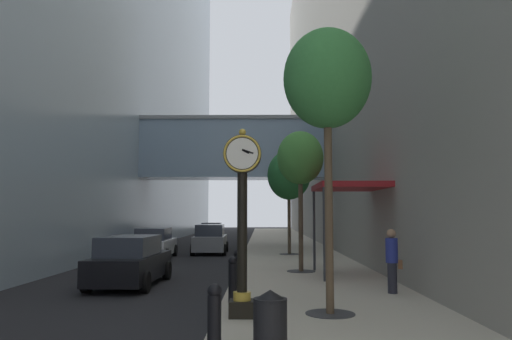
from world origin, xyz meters
TOP-DOWN VIEW (x-y plane):
  - ground_plane at (0.00, 27.00)m, footprint 110.00×110.00m
  - sidewalk_right at (2.71, 30.00)m, footprint 5.42×80.00m
  - building_block_right at (9.92, 30.00)m, footprint 9.00×80.00m
  - street_clock at (0.59, 6.95)m, footprint 0.84×0.55m
  - bollard_nearest at (0.29, 3.84)m, footprint 0.23×0.23m
  - bollard_third at (0.29, 8.64)m, footprint 0.23×0.23m
  - bollard_fourth at (0.29, 11.04)m, footprint 0.23×0.23m
  - street_tree_near at (2.54, 7.27)m, footprint 2.02×2.02m
  - street_tree_mid_near at (2.54, 15.34)m, footprint 1.82×1.82m
  - street_tree_mid_far at (2.54, 23.40)m, footprint 2.39×2.39m
  - trash_bin at (1.15, 3.83)m, footprint 0.53×0.53m
  - pedestrian_walking at (4.68, 10.14)m, footprint 0.50×0.40m
  - storefront_awning at (4.18, 14.16)m, footprint 2.40×3.60m
  - car_blue_near at (-3.24, 38.49)m, footprint 2.14×4.50m
  - car_black_mid at (-3.29, 12.44)m, footprint 2.05×4.57m
  - car_white_far at (-4.61, 22.09)m, footprint 2.02×4.41m
  - car_grey_trailing at (-2.02, 25.39)m, footprint 2.07×4.16m

SIDE VIEW (x-z plane):
  - ground_plane at x=0.00m, z-range 0.00..0.00m
  - sidewalk_right at x=2.71m, z-range 0.00..0.14m
  - trash_bin at x=1.15m, z-range 0.15..1.20m
  - bollard_nearest at x=0.29m, z-range 0.17..1.30m
  - bollard_third at x=0.29m, z-range 0.17..1.30m
  - bollard_fourth at x=0.29m, z-range 0.17..1.30m
  - car_blue_near at x=-3.24m, z-range -0.02..1.57m
  - car_white_far at x=-4.61m, z-range -0.02..1.59m
  - car_black_mid at x=-3.29m, z-range -0.02..1.60m
  - car_grey_trailing at x=-2.02m, z-range -0.03..1.69m
  - pedestrian_walking at x=4.68m, z-range 0.20..1.98m
  - street_clock at x=0.59m, z-range 0.33..4.43m
  - storefront_awning at x=4.18m, z-range 1.63..4.93m
  - street_tree_mid_far at x=2.54m, z-range 1.61..7.34m
  - street_tree_mid_near at x=2.54m, z-range 1.76..7.21m
  - street_tree_near at x=2.54m, z-range 2.16..8.65m
  - building_block_right at x=9.92m, z-range 0.00..32.68m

